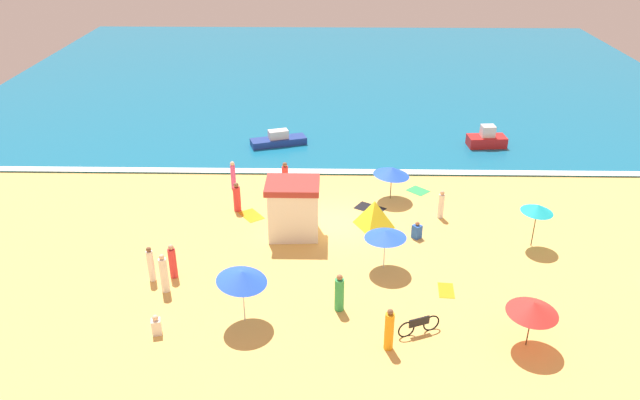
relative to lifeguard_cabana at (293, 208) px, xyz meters
The scene contains 28 objects.
ground_plane 3.20m from the lifeguard_cabana, 23.93° to the left, with size 60.00×60.00×0.00m, color #EDBC60.
ocean_water 29.31m from the lifeguard_cabana, 84.89° to the left, with size 60.00×44.00×0.10m, color #146B93.
wave_breaker_foam 8.02m from the lifeguard_cabana, 70.71° to the left, with size 57.00×0.70×0.01m, color white.
lifeguard_cabana is the anchor object (origin of this frame).
beach_umbrella_0 7.16m from the lifeguard_cabana, 102.58° to the right, with size 2.63×2.60×2.46m.
beach_umbrella_1 6.61m from the lifeguard_cabana, 37.89° to the left, with size 2.07×2.04×1.99m.
beach_umbrella_2 11.70m from the lifeguard_cabana, ahead, with size 2.07×2.06×2.28m.
beach_umbrella_3 5.27m from the lifeguard_cabana, 34.74° to the right, with size 2.69×2.69×1.98m.
beach_umbrella_4 12.47m from the lifeguard_cabana, 41.33° to the right, with size 2.47×2.48×2.02m.
beach_tent 4.28m from the lifeguard_cabana, 13.34° to the left, with size 2.00×2.12×1.39m.
parked_bicycle 9.37m from the lifeguard_cabana, 55.00° to the right, with size 1.71×0.74×0.76m.
beachgoer_0 9.30m from the lifeguard_cabana, 121.81° to the right, with size 0.44×0.44×0.89m.
beachgoer_1 7.36m from the lifeguard_cabana, 145.06° to the right, with size 0.41×0.41×1.70m.
beachgoer_2 6.59m from the lifeguard_cabana, 69.95° to the right, with size 0.55×0.55×1.71m.
beachgoer_4 6.48m from the lifeguard_cabana, 142.53° to the right, with size 0.46×0.46×1.67m.
beachgoer_5 5.51m from the lifeguard_cabana, 98.27° to the left, with size 0.40×0.40×1.56m.
beachgoer_6 4.07m from the lifeguard_cabana, 142.08° to the left, with size 0.45×0.45×1.65m.
beachgoer_7 9.47m from the lifeguard_cabana, 64.41° to the right, with size 0.49×0.49×1.81m.
beachgoer_8 7.26m from the lifeguard_cabana, 136.22° to the right, with size 0.49×0.49×1.84m.
beachgoer_9 6.25m from the lifeguard_cabana, ahead, with size 0.55×0.55×0.90m.
beachgoer_10 6.41m from the lifeguard_cabana, 126.11° to the left, with size 0.36×0.36×1.70m.
beachgoer_11 7.92m from the lifeguard_cabana, 13.76° to the left, with size 0.38×0.38×1.57m.
beach_towel_0 8.66m from the lifeguard_cabana, 36.20° to the left, with size 1.46×1.45×0.01m.
beach_towel_1 3.34m from the lifeguard_cabana, 141.52° to the left, with size 1.54×1.66×0.01m.
beach_towel_2 5.11m from the lifeguard_cabana, 35.17° to the left, with size 1.83×1.66×0.01m.
beach_towel_3 8.50m from the lifeguard_cabana, 34.57° to the right, with size 0.75×1.19×0.01m.
small_boat_0 17.04m from the lifeguard_cabana, 43.86° to the left, with size 2.58×1.44×1.45m.
small_boat_1 11.94m from the lifeguard_cabana, 98.18° to the left, with size 3.88×2.23×1.03m.
Camera 1 is at (-0.75, -27.76, 15.50)m, focal length 34.28 mm.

